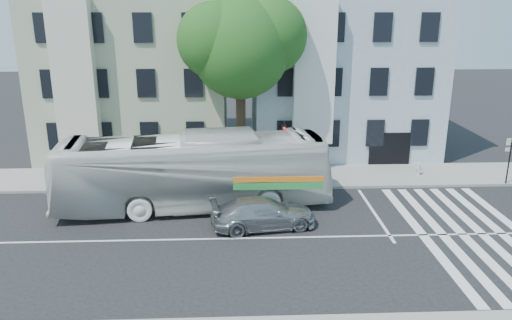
{
  "coord_description": "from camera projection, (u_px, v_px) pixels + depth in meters",
  "views": [
    {
      "loc": [
        -0.3,
        -19.96,
        9.79
      ],
      "look_at": [
        0.69,
        3.91,
        2.4
      ],
      "focal_mm": 35.0,
      "sensor_mm": 36.0,
      "label": 1
    }
  ],
  "objects": [
    {
      "name": "fire_hydrant",
      "position": [
        418.0,
        169.0,
        29.67
      ],
      "size": [
        0.43,
        0.25,
        0.75
      ],
      "rotation": [
        0.0,
        0.0,
        0.27
      ],
      "color": "#BABAB6",
      "rests_on": "sidewalk_far"
    },
    {
      "name": "traffic_signal",
      "position": [
        284.0,
        146.0,
        26.97
      ],
      "size": [
        0.41,
        0.52,
        3.91
      ],
      "rotation": [
        0.0,
        0.0,
        -0.08
      ],
      "color": "black",
      "rests_on": "ground"
    },
    {
      "name": "hedge",
      "position": [
        158.0,
        178.0,
        28.11
      ],
      "size": [
        8.36,
        3.36,
        0.7
      ],
      "primitive_type": null,
      "rotation": [
        0.0,
        0.0,
        -0.31
      ],
      "color": "#2E541B",
      "rests_on": "sidewalk_far"
    },
    {
      "name": "building_right",
      "position": [
        339.0,
        70.0,
        34.93
      ],
      "size": [
        12.0,
        10.0,
        11.0
      ],
      "primitive_type": "cube",
      "color": "#9BB0B8",
      "rests_on": "ground"
    },
    {
      "name": "bus",
      "position": [
        194.0,
        171.0,
        24.88
      ],
      "size": [
        4.7,
        13.87,
        3.79
      ],
      "primitive_type": "imported",
      "rotation": [
        0.0,
        0.0,
        1.68
      ],
      "color": "silver",
      "rests_on": "ground"
    },
    {
      "name": "ground",
      "position": [
        244.0,
        238.0,
        21.96
      ],
      "size": [
        120.0,
        120.0,
        0.0
      ],
      "primitive_type": "plane",
      "color": "black",
      "rests_on": "ground"
    },
    {
      "name": "sidewalk_far",
      "position": [
        241.0,
        177.0,
        29.57
      ],
      "size": [
        80.0,
        4.0,
        0.15
      ],
      "primitive_type": "cube",
      "color": "gray",
      "rests_on": "ground"
    },
    {
      "name": "sedan",
      "position": [
        263.0,
        213.0,
        22.87
      ],
      "size": [
        2.7,
        5.07,
        1.4
      ],
      "primitive_type": "imported",
      "rotation": [
        0.0,
        0.0,
        1.73
      ],
      "color": "#A6A9AD",
      "rests_on": "ground"
    },
    {
      "name": "far_sign_pole",
      "position": [
        510.0,
        153.0,
        27.85
      ],
      "size": [
        0.51,
        0.17,
        2.82
      ],
      "rotation": [
        0.0,
        0.0,
        0.03
      ],
      "color": "black",
      "rests_on": "sidewalk_far"
    },
    {
      "name": "street_tree",
      "position": [
        241.0,
        43.0,
        27.98
      ],
      "size": [
        7.3,
        5.9,
        11.1
      ],
      "color": "#2D2116",
      "rests_on": "ground"
    },
    {
      "name": "building_left",
      "position": [
        138.0,
        71.0,
        34.37
      ],
      "size": [
        12.0,
        10.0,
        11.0
      ],
      "primitive_type": "cube",
      "color": "#ABAE92",
      "rests_on": "ground"
    }
  ]
}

